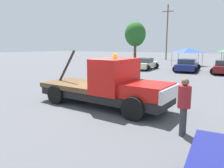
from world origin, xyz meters
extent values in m
plane|color=#545459|center=(0.00, 0.00, 0.00)|extent=(160.00, 160.00, 0.00)
cube|color=black|center=(0.00, 0.00, 0.53)|extent=(6.30, 2.26, 0.35)
cube|color=red|center=(2.23, -0.14, 0.98)|extent=(1.84, 1.88, 0.55)
cube|color=silver|center=(3.14, -0.19, 0.95)|extent=(0.24, 1.89, 0.50)
cube|color=red|center=(0.68, -0.04, 1.44)|extent=(1.49, 2.17, 1.47)
cube|color=brown|center=(-1.55, 0.10, 0.81)|extent=(3.22, 2.28, 0.22)
cylinder|color=black|center=(-2.25, 0.14, 1.70)|extent=(1.19, 0.19, 1.63)
cylinder|color=orange|center=(0.68, -0.04, 2.27)|extent=(0.18, 0.18, 0.20)
cylinder|color=black|center=(2.20, 0.86, 0.44)|extent=(0.88, 0.26, 0.88)
cylinder|color=black|center=(2.08, -1.12, 0.44)|extent=(0.88, 0.26, 0.88)
cylinder|color=black|center=(-1.95, 1.12, 0.44)|extent=(0.88, 0.26, 0.88)
cylinder|color=black|center=(-2.07, -0.87, 0.44)|extent=(0.88, 0.26, 0.88)
cylinder|color=#38383D|center=(3.95, -1.61, 0.43)|extent=(0.16, 0.16, 0.86)
cylinder|color=#38383D|center=(3.96, -1.39, 0.43)|extent=(0.16, 0.16, 0.86)
cylinder|color=maroon|center=(3.95, -1.50, 1.20)|extent=(0.39, 0.39, 0.68)
sphere|color=brown|center=(3.95, -1.50, 1.65)|extent=(0.23, 0.23, 0.23)
cube|color=beige|center=(-4.37, 15.48, 0.54)|extent=(1.86, 4.30, 0.60)
cube|color=#333D47|center=(-4.36, 15.27, 1.09)|extent=(1.59, 1.83, 0.50)
cylinder|color=black|center=(-5.24, 16.91, 0.34)|extent=(0.68, 0.22, 0.68)
cylinder|color=black|center=(-3.57, 16.95, 0.34)|extent=(0.68, 0.22, 0.68)
cylinder|color=black|center=(-5.17, 14.02, 0.34)|extent=(0.68, 0.22, 0.68)
cylinder|color=black|center=(-3.50, 14.06, 0.34)|extent=(0.68, 0.22, 0.68)
cube|color=navy|center=(0.22, 16.19, 0.54)|extent=(2.36, 5.04, 0.60)
cube|color=#333D47|center=(0.24, 15.94, 1.09)|extent=(1.87, 2.20, 0.50)
cylinder|color=black|center=(-0.84, 17.76, 0.34)|extent=(0.68, 0.22, 0.68)
cylinder|color=black|center=(0.98, 17.93, 0.34)|extent=(0.68, 0.22, 0.68)
cylinder|color=black|center=(-0.54, 14.45, 0.34)|extent=(0.68, 0.22, 0.68)
cylinder|color=black|center=(1.28, 14.62, 0.34)|extent=(0.68, 0.22, 0.68)
cylinder|color=black|center=(2.92, 17.53, 0.34)|extent=(0.68, 0.22, 0.68)
cylinder|color=black|center=(3.04, 14.37, 0.34)|extent=(0.68, 0.22, 0.68)
cylinder|color=#9E9EA3|center=(-3.02, 21.56, 0.88)|extent=(0.07, 0.07, 1.77)
cylinder|color=#9E9EA3|center=(0.37, 21.56, 0.88)|extent=(0.07, 0.07, 1.77)
cylinder|color=#9E9EA3|center=(-3.02, 24.95, 0.88)|extent=(0.07, 0.07, 1.77)
cylinder|color=#9E9EA3|center=(0.37, 24.95, 0.88)|extent=(0.07, 0.07, 1.77)
pyramid|color=#2D4CB7|center=(-1.32, 23.26, 2.11)|extent=(3.39, 3.39, 0.69)
cylinder|color=#9E9EA3|center=(3.10, 20.57, 0.99)|extent=(0.07, 0.07, 1.97)
cylinder|color=#9E9EA3|center=(3.10, 23.98, 0.99)|extent=(0.07, 0.07, 1.97)
cylinder|color=brown|center=(-13.45, 32.03, 1.29)|extent=(0.52, 0.52, 2.58)
ellipsoid|color=#235B23|center=(-13.45, 32.03, 4.97)|extent=(4.12, 4.12, 4.78)
cube|color=black|center=(-1.23, 4.85, 0.02)|extent=(0.40, 0.40, 0.04)
cone|color=orange|center=(-1.23, 4.85, 0.28)|extent=(0.36, 0.36, 0.55)
cylinder|color=brown|center=(-7.76, 34.23, 5.19)|extent=(0.24, 0.24, 10.37)
cube|color=brown|center=(-7.76, 34.23, 9.13)|extent=(2.20, 0.14, 0.14)
camera|label=1|loc=(5.39, -8.11, 2.71)|focal=35.00mm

